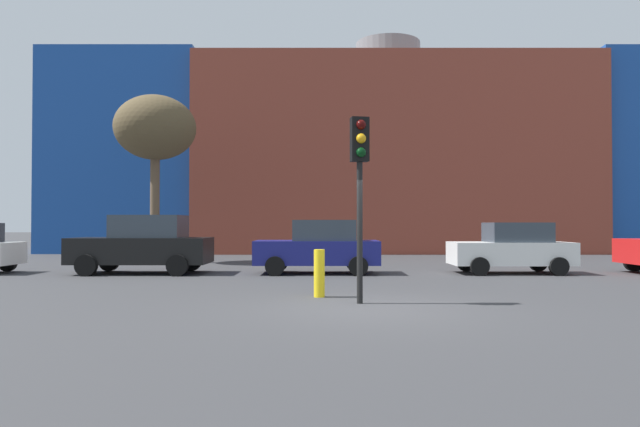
{
  "coord_description": "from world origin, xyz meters",
  "views": [
    {
      "loc": [
        -0.89,
        -10.9,
        1.61
      ],
      "look_at": [
        -0.94,
        9.1,
        1.98
      ],
      "focal_mm": 31.89,
      "sensor_mm": 36.0,
      "label": 1
    }
  ],
  "objects_px": {
    "parked_car_3": "(513,248)",
    "bare_tree_0": "(157,129)",
    "parked_car_2": "(320,247)",
    "traffic_light_island": "(361,166)",
    "bollard_yellow_0": "(321,273)",
    "parked_car_1": "(145,244)"
  },
  "relations": [
    {
      "from": "bollard_yellow_0",
      "to": "parked_car_1",
      "type": "bearing_deg",
      "value": 133.87
    },
    {
      "from": "bare_tree_0",
      "to": "bollard_yellow_0",
      "type": "bearing_deg",
      "value": -58.29
    },
    {
      "from": "parked_car_2",
      "to": "bollard_yellow_0",
      "type": "distance_m",
      "value": 5.96
    },
    {
      "from": "bare_tree_0",
      "to": "parked_car_3",
      "type": "bearing_deg",
      "value": -21.52
    },
    {
      "from": "parked_car_2",
      "to": "traffic_light_island",
      "type": "distance_m",
      "value": 7.29
    },
    {
      "from": "traffic_light_island",
      "to": "bollard_yellow_0",
      "type": "distance_m",
      "value": 2.62
    },
    {
      "from": "parked_car_3",
      "to": "traffic_light_island",
      "type": "xyz_separation_m",
      "value": [
        -5.44,
        -6.98,
        1.96
      ]
    },
    {
      "from": "parked_car_2",
      "to": "traffic_light_island",
      "type": "xyz_separation_m",
      "value": [
        0.85,
        -6.98,
        1.92
      ]
    },
    {
      "from": "parked_car_2",
      "to": "parked_car_3",
      "type": "distance_m",
      "value": 6.29
    },
    {
      "from": "parked_car_1",
      "to": "bare_tree_0",
      "type": "height_order",
      "value": "bare_tree_0"
    },
    {
      "from": "parked_car_3",
      "to": "bare_tree_0",
      "type": "xyz_separation_m",
      "value": [
        -13.15,
        5.18,
        4.75
      ]
    },
    {
      "from": "parked_car_2",
      "to": "bare_tree_0",
      "type": "distance_m",
      "value": 9.8
    },
    {
      "from": "parked_car_2",
      "to": "parked_car_3",
      "type": "xyz_separation_m",
      "value": [
        6.29,
        0.0,
        -0.04
      ]
    },
    {
      "from": "parked_car_3",
      "to": "bare_tree_0",
      "type": "height_order",
      "value": "bare_tree_0"
    },
    {
      "from": "bollard_yellow_0",
      "to": "parked_car_3",
      "type": "bearing_deg",
      "value": 43.53
    },
    {
      "from": "parked_car_3",
      "to": "bollard_yellow_0",
      "type": "height_order",
      "value": "parked_car_3"
    },
    {
      "from": "bollard_yellow_0",
      "to": "parked_car_2",
      "type": "bearing_deg",
      "value": 90.25
    },
    {
      "from": "traffic_light_island",
      "to": "bare_tree_0",
      "type": "xyz_separation_m",
      "value": [
        -7.71,
        12.16,
        2.79
      ]
    },
    {
      "from": "parked_car_3",
      "to": "traffic_light_island",
      "type": "height_order",
      "value": "traffic_light_island"
    },
    {
      "from": "parked_car_3",
      "to": "bare_tree_0",
      "type": "distance_m",
      "value": 14.91
    },
    {
      "from": "traffic_light_island",
      "to": "parked_car_1",
      "type": "bearing_deg",
      "value": -145.94
    },
    {
      "from": "parked_car_3",
      "to": "parked_car_1",
      "type": "bearing_deg",
      "value": 0.0
    }
  ]
}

